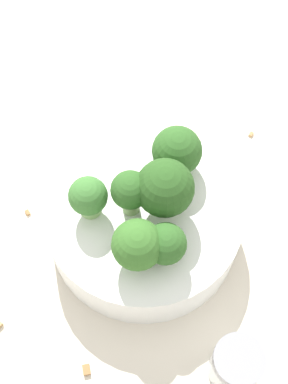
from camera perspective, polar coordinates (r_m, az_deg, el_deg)
The scene contains 13 objects.
ground_plane at distance 0.52m, azimuth 0.00°, elevation -4.33°, with size 3.00×3.00×0.00m, color beige.
bowl at distance 0.50m, azimuth 0.00°, elevation -3.10°, with size 0.18×0.18×0.05m, color white.
broccoli_floret_0 at distance 0.45m, azimuth -1.49°, elevation 0.42°, with size 0.03×0.03×0.05m.
broccoli_floret_1 at distance 0.44m, azimuth 2.30°, elevation -5.59°, with size 0.04×0.04×0.04m.
broccoli_floret_2 at distance 0.46m, azimuth -5.96°, elevation -0.61°, with size 0.03×0.03×0.04m.
broccoli_floret_3 at distance 0.45m, azimuth 2.22°, elevation 0.47°, with size 0.05×0.05×0.06m.
broccoli_floret_4 at distance 0.43m, azimuth -0.70°, elevation -5.68°, with size 0.04×0.04×0.05m.
broccoli_floret_5 at distance 0.48m, azimuth 3.53°, elevation 4.34°, with size 0.05×0.05×0.05m.
pepper_shaker at distance 0.47m, azimuth 9.68°, elevation -17.73°, with size 0.04×0.04×0.06m.
almond_crumb_1 at distance 0.49m, azimuth -6.18°, elevation -18.29°, with size 0.01×0.01×0.01m, color olive.
almond_crumb_2 at distance 0.57m, azimuth 2.22°, elevation 5.23°, with size 0.01×0.00×0.01m, color olive.
almond_crumb_3 at distance 0.59m, azimuth 11.37°, elevation 6.11°, with size 0.01×0.00×0.01m, color #AD7F4C.
almond_crumb_4 at distance 0.54m, azimuth -12.34°, elevation -2.10°, with size 0.01×0.00×0.01m, color olive.
Camera 1 is at (0.21, -0.01, 0.48)m, focal length 50.00 mm.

